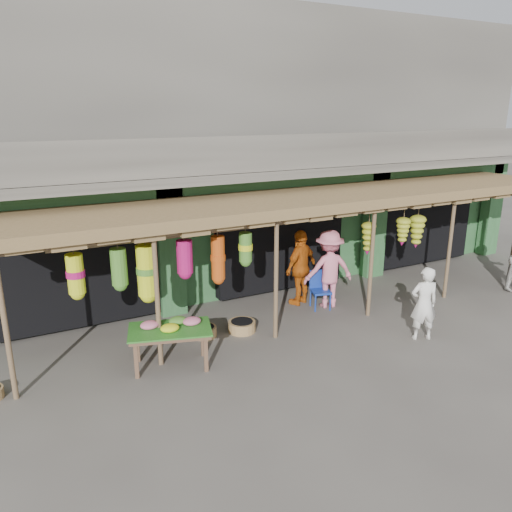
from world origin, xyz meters
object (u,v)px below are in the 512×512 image
flower_table (171,330)px  person_shopper (329,269)px  blue_chair (319,287)px  person_front (424,304)px  person_vendor (301,267)px

flower_table → person_shopper: size_ratio=0.89×
blue_chair → person_front: (0.91, -2.44, 0.28)m
flower_table → blue_chair: (4.10, 1.11, -0.22)m
flower_table → person_front: size_ratio=1.07×
flower_table → blue_chair: bearing=31.7°
flower_table → person_vendor: 4.13m
person_front → flower_table: bearing=5.7°
blue_chair → flower_table: bearing=-149.6°
flower_table → person_shopper: 4.46m
person_front → person_vendor: person_vendor is taller
person_shopper → person_front: bearing=118.2°
person_front → person_vendor: (-1.18, 2.86, 0.15)m
blue_chair → person_shopper: 0.49m
flower_table → blue_chair: size_ratio=1.85×
blue_chair → person_shopper: bearing=5.9°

